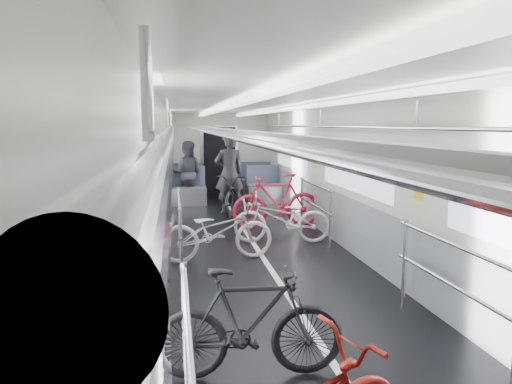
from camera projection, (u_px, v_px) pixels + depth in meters
car_shell at (245, 175)px, 8.78m from camera, size 3.02×14.01×2.41m
bike_left_mid at (250, 323)px, 3.74m from camera, size 1.61×0.57×0.95m
bike_left_far at (217, 231)px, 7.01m from camera, size 1.80×0.76×0.92m
bike_right_mid at (282, 218)px, 8.05m from camera, size 1.78×0.87×0.90m
bike_right_far at (277, 201)px, 9.20m from camera, size 1.87×0.66×1.10m
bike_aisle at (236, 194)px, 10.67m from camera, size 1.21×1.92×0.95m
person_standing at (229, 174)px, 10.68m from camera, size 0.74×0.53×1.89m
person_seated at (187, 173)px, 11.86m from camera, size 0.93×0.80×1.67m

